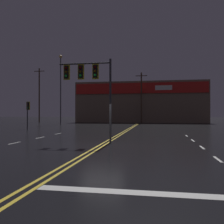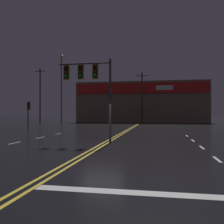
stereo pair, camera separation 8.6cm
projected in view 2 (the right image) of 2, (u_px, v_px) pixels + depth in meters
name	position (u px, v px, depth m)	size (l,w,h in m)	color
ground_plane	(102.00, 145.00, 14.93)	(200.00, 200.00, 0.00)	black
road_markings	(117.00, 150.00, 12.90)	(17.02, 60.00, 0.01)	gold
traffic_signal_median	(88.00, 78.00, 16.28)	(3.51, 0.36, 5.42)	#38383D
traffic_signal_corner_northwest	(28.00, 109.00, 30.02)	(0.42, 0.36, 3.29)	#38383D
streetlight_far_left	(61.00, 81.00, 43.05)	(0.56, 0.56, 11.96)	#59595E
building_backdrop	(142.00, 103.00, 53.58)	(26.29, 10.23, 8.22)	#7A6651
utility_pole_row	(141.00, 95.00, 47.62)	(45.29, 0.26, 11.13)	#4C3828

